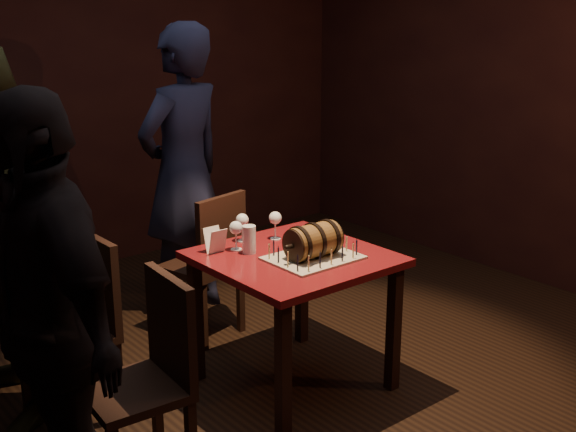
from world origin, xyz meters
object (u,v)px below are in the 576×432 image
Objects in this scene: barrel_cake at (313,241)px; person_back at (183,173)px; pub_table at (294,274)px; person_left_front at (49,324)px; wine_glass_right at (275,219)px; chair_left_rear at (82,319)px; chair_back at (210,258)px; chair_left_front at (151,370)px; wine_glass_left at (236,229)px; wine_glass_mid at (242,221)px; pint_of_ale at (249,240)px.

person_back is (0.05, 1.35, 0.11)m from barrel_cake.
pub_table is 0.51× the size of person_left_front.
chair_left_rear is (-1.10, 0.15, -0.35)m from wine_glass_right.
person_back reaches higher than chair_left_rear.
pub_table is at bearing -88.80° from chair_back.
barrel_cake reaches higher than chair_left_front.
barrel_cake is 2.05× the size of wine_glass_left.
person_left_front reaches higher than pub_table.
wine_glass_right is 0.97m from person_back.
person_left_front is at bearing -142.46° from chair_back.
wine_glass_left is at bearing 60.93° from person_back.
wine_glass_left is 1.00× the size of wine_glass_mid.
wine_glass_right is 1.26m from chair_left_front.
pub_table is at bearing 14.58° from chair_left_front.
person_back is at bearing 74.30° from wine_glass_left.
barrel_cake is at bearing -72.72° from pub_table.
pub_table is at bearing -46.84° from pint_of_ale.
person_left_front is (-1.46, -0.19, 0.03)m from barrel_cake.
person_left_front reaches higher than wine_glass_left.
wine_glass_left is 0.65m from chair_back.
pint_of_ale is (-0.16, 0.17, 0.18)m from pub_table.
person_left_front is (-1.41, -1.09, 0.35)m from chair_back.
pint_of_ale is 1.10m from person_back.
person_back is 2.16m from person_left_front.
chair_left_front reaches higher than wine_glass_left.
wine_glass_mid is 0.19m from wine_glass_right.
pint_of_ale reaches higher than pub_table.
pub_table is 2.73× the size of barrel_cake.
pint_of_ale is (-0.25, -0.10, -0.05)m from wine_glass_right.
barrel_cake reaches higher than wine_glass_left.
wine_glass_mid is (-0.11, 0.47, 0.02)m from barrel_cake.
chair_back is at bearing 63.77° from person_back.
person_left_front is (-0.42, -0.73, 0.35)m from chair_left_rear.
wine_glass_left is at bearing -177.02° from wine_glass_right.
wine_glass_left is at bearing 32.47° from chair_left_front.
wine_glass_mid is at bearing 116.74° from person_left_front.
wine_glass_right is (0.06, 0.39, 0.02)m from barrel_cake.
pub_table is at bearing -78.04° from wine_glass_mid.
chair_left_rear is 0.91m from person_left_front.
pint_of_ale is at bearing 111.41° from person_left_front.
wine_glass_left is 0.15m from wine_glass_mid.
wine_glass_mid is at bearing 33.64° from chair_left_front.
wine_glass_left is at bearing -11.62° from chair_left_rear.
barrel_cake is at bearing 74.41° from person_back.
person_back is (-0.00, 0.97, 0.10)m from wine_glass_right.
wine_glass_mid is at bearing 101.96° from pub_table.
chair_back is at bearing 71.89° from wine_glass_left.
wine_glass_mid is 0.21m from pint_of_ale.
chair_left_front is at bearing -147.53° from wine_glass_left.
person_left_front is (-1.52, -0.58, 0.01)m from wine_glass_right.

